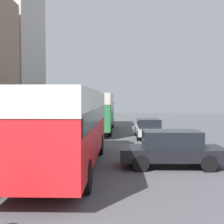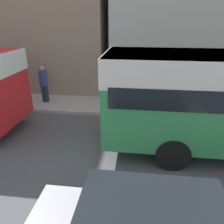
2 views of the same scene
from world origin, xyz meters
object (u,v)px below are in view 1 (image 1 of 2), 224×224
object	(u,v)px
bus_following	(97,107)
car_far_curb	(149,128)
car_crossing	(171,148)
pedestrian_near_curb	(24,130)
bus_lead	(65,118)

from	to	relation	value
bus_following	car_far_curb	size ratio (longest dim) A/B	2.45
car_crossing	bus_following	bearing A→B (deg)	16.46
pedestrian_near_curb	bus_following	bearing A→B (deg)	69.73
bus_following	pedestrian_near_curb	world-z (taller)	bus_following
bus_following	car_crossing	size ratio (longest dim) A/B	2.67
bus_lead	car_crossing	bearing A→B (deg)	5.84
car_far_curb	pedestrian_near_curb	xyz separation A→B (m)	(-7.33, -5.01, 0.35)
car_crossing	pedestrian_near_curb	world-z (taller)	pedestrian_near_curb
bus_following	pedestrian_near_curb	size ratio (longest dim) A/B	6.08
bus_lead	bus_following	bearing A→B (deg)	89.20
bus_lead	pedestrian_near_curb	distance (m)	5.88
car_crossing	car_far_curb	distance (m)	9.44
bus_following	pedestrian_near_curb	xyz separation A→B (m)	(-3.38, -9.14, -0.99)
car_crossing	bus_lead	bearing A→B (deg)	95.84
car_far_curb	car_crossing	bearing A→B (deg)	90.33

